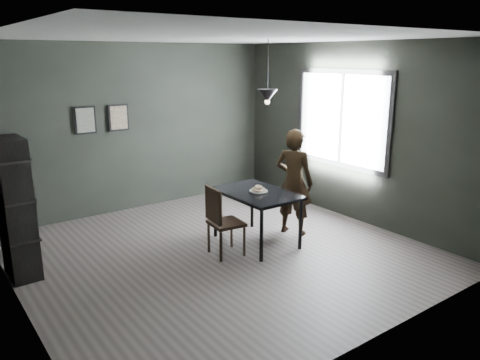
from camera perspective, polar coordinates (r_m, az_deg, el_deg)
ground at (r=6.42m, az=-2.29°, el=-8.79°), size 5.00×5.00×0.00m
back_wall at (r=8.16m, az=-12.29°, el=6.26°), size 5.00×0.10×2.80m
ceiling at (r=5.88m, az=-2.58°, el=17.04°), size 5.00×5.00×0.02m
window_assembly at (r=7.73m, az=12.24°, el=7.30°), size 0.04×1.96×1.56m
cafe_table at (r=6.52m, az=2.04°, el=-2.12°), size 0.80×1.20×0.75m
white_plate at (r=6.49m, az=2.27°, el=-1.42°), size 0.23×0.23×0.01m
donut_pile at (r=6.48m, az=2.27°, el=-1.11°), size 0.19×0.20×0.09m
woman at (r=6.89m, az=6.58°, el=-0.25°), size 0.59×0.68×1.58m
wood_chair at (r=6.13m, az=-2.39°, el=-4.55°), size 0.45×0.45×0.95m
shelf_unit at (r=6.07m, az=-25.68°, el=-3.23°), size 0.33×0.57×1.69m
pendant_lamp at (r=6.49m, az=3.36°, el=10.21°), size 0.28×0.28×0.86m
framed_print_left at (r=7.79m, az=-18.36°, el=6.94°), size 0.34×0.04×0.44m
framed_print_right at (r=7.97m, az=-14.59°, el=7.38°), size 0.34×0.04×0.44m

